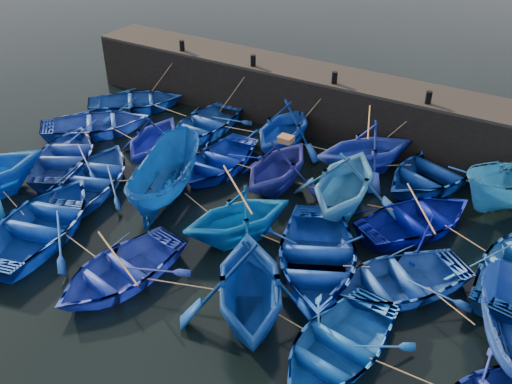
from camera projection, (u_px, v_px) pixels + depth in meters
The scene contains 32 objects.
ground at pixel (205, 256), 18.55m from camera, with size 120.00×120.00×0.00m, color black.
quay_wall at pixel (340, 106), 25.42m from camera, with size 26.00×2.50×2.50m, color black.
quay_top at pixel (343, 78), 24.71m from camera, with size 26.00×2.50×0.12m, color black.
bollard_0 at pixel (182, 46), 27.36m from camera, with size 0.24×0.24×0.50m, color black.
bollard_1 at pixel (253, 61), 25.63m from camera, with size 0.24×0.24×0.50m, color black.
bollard_2 at pixel (335, 78), 23.90m from camera, with size 0.24×0.24×0.50m, color black.
bollard_3 at pixel (429, 98), 22.17m from camera, with size 0.24×0.24×0.50m, color black.
boat_0 at pixel (136, 101), 27.74m from camera, with size 3.23×4.51×0.94m, color navy.
boat_1 at pixel (205, 123), 25.72m from camera, with size 3.27×4.57×0.95m, color #144199.
boat_2 at pixel (284, 127), 23.94m from camera, with size 3.64×4.22×2.22m, color #0F3BA5.
boat_3 at pixel (366, 148), 22.44m from camera, with size 3.60×4.17×2.20m, color #1D34AA.
boat_4 at pixel (434, 171), 22.01m from camera, with size 3.73×5.21×1.08m, color navy.
boat_6 at pixel (96, 124), 25.60m from camera, with size 3.40×4.75×0.99m, color blue.
boat_7 at pixel (154, 137), 23.35m from camera, with size 3.36×3.89×2.05m, color navy.
boat_8 at pixel (218, 160), 22.90m from camera, with size 3.13×4.37×0.91m, color #0B28A8.
boat_9 at pixel (278, 165), 21.39m from camera, with size 3.47×4.02×2.12m, color navy.
boat_10 at pixel (345, 181), 20.09m from camera, with size 4.02×4.66×2.45m, color #3078CD.
boat_11 at pixel (418, 219), 19.46m from camera, with size 3.23×4.52×0.94m, color #000983.
boat_13 at pixel (66, 155), 23.18m from camera, with size 3.37×4.72×0.98m, color #1F3E96.
boat_14 at pixel (95, 176), 21.80m from camera, with size 3.37×4.72×0.98m, color #18429A.
boat_15 at pixel (165, 177), 20.84m from camera, with size 1.87×4.96×1.92m, color navy.
boat_16 at pixel (238, 215), 18.71m from camera, with size 3.33×3.86×2.03m, color #045BB5.
boat_17 at pixel (316, 256), 17.67m from camera, with size 3.77×5.27×1.09m, color #0D369B.
boat_18 at pixel (398, 279), 16.89m from camera, with size 3.24×4.53×0.94m, color #1845A2.
boat_19 at pixel (512, 331), 14.72m from camera, with size 1.56×4.14×1.60m, color #1C4499.
boat_21 at pixel (42, 222), 19.14m from camera, with size 3.87×5.41×1.12m, color #0A38A3.
boat_22 at pixel (119, 270), 17.26m from camera, with size 3.19×4.46×0.93m, color #2238C5.
boat_23 at pixel (249, 285), 15.61m from camera, with size 3.96×4.60×2.42m, color navy.
boat_24 at pixel (336, 346), 14.74m from camera, with size 3.20×4.48×0.93m, color blue.
wooden_crate at pixel (286, 139), 20.62m from camera, with size 0.52×0.44×0.22m, color brown.
mooring_ropes at pixel (275, 168), 21.57m from camera, with size 17.95×11.89×2.10m.
loose_oars at pixel (294, 189), 19.04m from camera, with size 9.22×12.10×1.33m.
Camera 1 is at (8.86, -11.53, 11.82)m, focal length 40.00 mm.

